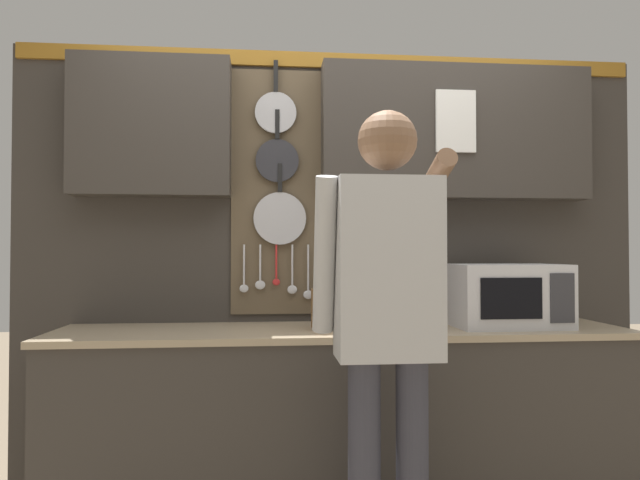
# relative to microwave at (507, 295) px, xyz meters

# --- Properties ---
(base_cabinet_counter) EXTENTS (2.62, 0.59, 0.93)m
(base_cabinet_counter) POSITION_rel_microwave_xyz_m (-0.78, 0.02, -0.61)
(base_cabinet_counter) COLOR #38332D
(base_cabinet_counter) RESTS_ON ground_plane
(back_wall_unit) EXTENTS (3.19, 0.22, 2.30)m
(back_wall_unit) POSITION_rel_microwave_xyz_m (-0.75, 0.28, 0.41)
(back_wall_unit) COLOR #38332D
(back_wall_unit) RESTS_ON ground_plane
(microwave) EXTENTS (0.51, 0.36, 0.29)m
(microwave) POSITION_rel_microwave_xyz_m (0.00, 0.00, 0.00)
(microwave) COLOR silver
(microwave) RESTS_ON base_cabinet_counter
(knife_block) EXTENTS (0.11, 0.15, 0.26)m
(knife_block) POSITION_rel_microwave_xyz_m (-0.87, 0.00, -0.05)
(knife_block) COLOR brown
(knife_block) RESTS_ON base_cabinet_counter
(utensil_crock) EXTENTS (0.12, 0.12, 0.35)m
(utensil_crock) POSITION_rel_microwave_xyz_m (-0.55, 0.00, -0.06)
(utensil_crock) COLOR white
(utensil_crock) RESTS_ON base_cabinet_counter
(person) EXTENTS (0.54, 0.68, 1.80)m
(person) POSITION_rel_microwave_xyz_m (-0.69, -0.52, 0.01)
(person) COLOR #383842
(person) RESTS_ON ground_plane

